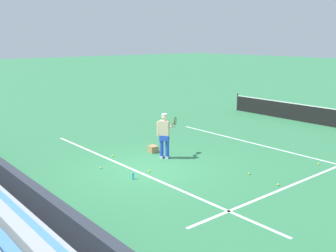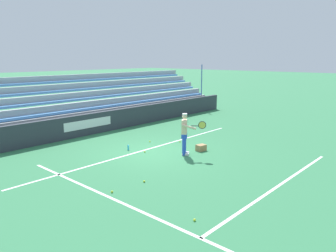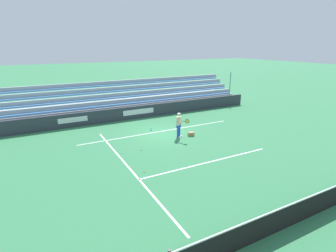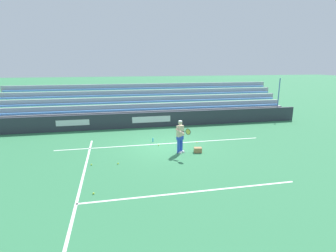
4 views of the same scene
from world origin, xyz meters
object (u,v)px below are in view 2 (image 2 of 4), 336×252
at_px(tennis_ball_by_box, 195,220).
at_px(tennis_ball_stray_back, 145,152).
at_px(water_bottle, 128,148).
at_px(ball_box_cardboard, 201,148).
at_px(tennis_ball_midcourt, 150,141).
at_px(tennis_ball_far_left, 180,142).
at_px(tennis_ball_toward_net, 112,192).
at_px(tennis_player, 185,133).
at_px(tennis_ball_on_baseline, 144,181).

height_order(tennis_ball_by_box, tennis_ball_stray_back, same).
bearing_deg(tennis_ball_by_box, water_bottle, -117.27).
xyz_separation_m(ball_box_cardboard, tennis_ball_by_box, (5.11, 3.57, -0.10)).
bearing_deg(tennis_ball_midcourt, tennis_ball_far_left, 131.23).
distance_m(tennis_ball_toward_net, water_bottle, 4.57).
bearing_deg(tennis_ball_midcourt, tennis_player, 79.55).
distance_m(tennis_ball_stray_back, water_bottle, 0.84).
bearing_deg(tennis_ball_toward_net, tennis_ball_by_box, 95.43).
bearing_deg(tennis_ball_far_left, water_bottle, -17.81).
xyz_separation_m(tennis_ball_far_left, tennis_ball_on_baseline, (4.65, 2.41, 0.00)).
relative_size(tennis_player, tennis_ball_on_baseline, 25.98).
height_order(tennis_ball_toward_net, tennis_ball_far_left, same).
xyz_separation_m(tennis_ball_toward_net, tennis_ball_by_box, (-0.27, 2.86, 0.00)).
bearing_deg(water_bottle, tennis_ball_by_box, 62.73).
bearing_deg(tennis_ball_by_box, ball_box_cardboard, -145.02).
distance_m(tennis_ball_midcourt, water_bottle, 1.60).
height_order(tennis_ball_by_box, tennis_ball_far_left, same).
xyz_separation_m(tennis_player, tennis_ball_toward_net, (4.46, 0.86, -0.86)).
relative_size(tennis_player, tennis_ball_toward_net, 25.98).
distance_m(ball_box_cardboard, tennis_ball_stray_back, 2.42).
distance_m(ball_box_cardboard, tennis_ball_far_left, 1.66).
bearing_deg(tennis_ball_midcourt, ball_box_cardboard, 99.81).
bearing_deg(tennis_ball_far_left, tennis_ball_toward_net, 21.43).
height_order(tennis_ball_by_box, tennis_ball_midcourt, same).
bearing_deg(tennis_player, tennis_ball_by_box, 41.66).
bearing_deg(tennis_ball_midcourt, water_bottle, 9.48).
bearing_deg(water_bottle, ball_box_cardboard, 130.33).
height_order(tennis_ball_on_baseline, water_bottle, water_bottle).
distance_m(tennis_player, ball_box_cardboard, 1.21).
xyz_separation_m(tennis_player, tennis_ball_far_left, (-1.40, -1.44, -0.86)).
height_order(tennis_ball_toward_net, tennis_ball_midcourt, same).
bearing_deg(tennis_ball_by_box, tennis_ball_toward_net, -84.57).
xyz_separation_m(ball_box_cardboard, tennis_ball_on_baseline, (4.17, 0.82, -0.10)).
relative_size(tennis_ball_stray_back, water_bottle, 0.30).
relative_size(tennis_ball_toward_net, water_bottle, 0.30).
height_order(tennis_ball_by_box, tennis_ball_on_baseline, same).
bearing_deg(tennis_player, tennis_ball_toward_net, 10.93).
bearing_deg(water_bottle, tennis_player, 116.31).
height_order(tennis_player, water_bottle, tennis_player).
bearing_deg(water_bottle, tennis_ball_far_left, 162.19).
relative_size(tennis_player, ball_box_cardboard, 4.29).
bearing_deg(tennis_ball_far_left, tennis_ball_stray_back, 0.03).
bearing_deg(tennis_ball_by_box, tennis_ball_stray_back, -122.47).
distance_m(ball_box_cardboard, water_bottle, 3.14).
height_order(ball_box_cardboard, tennis_ball_toward_net, ball_box_cardboard).
distance_m(ball_box_cardboard, tennis_ball_by_box, 6.23).
relative_size(tennis_ball_toward_net, tennis_ball_far_left, 1.00).
distance_m(ball_box_cardboard, tennis_ball_midcourt, 2.70).
bearing_deg(tennis_ball_midcourt, tennis_ball_toward_net, 34.39).
distance_m(tennis_player, tennis_ball_stray_back, 1.90).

